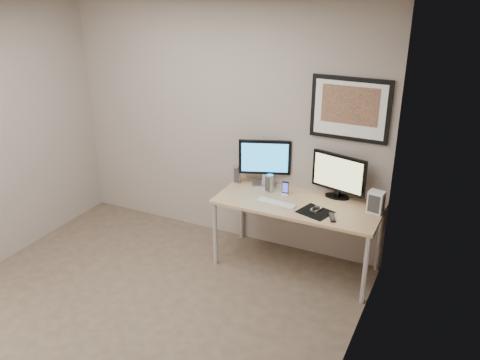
{
  "coord_description": "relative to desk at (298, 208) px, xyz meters",
  "views": [
    {
      "loc": [
        2.43,
        -2.91,
        2.86
      ],
      "look_at": [
        0.49,
        1.1,
        0.97
      ],
      "focal_mm": 38.0,
      "sensor_mm": 36.0,
      "label": 1
    }
  ],
  "objects": [
    {
      "name": "mouse",
      "position": [
        0.21,
        -0.1,
        0.09
      ],
      "size": [
        0.09,
        0.12,
        0.04
      ],
      "primitive_type": "ellipsoid",
      "rotation": [
        0.0,
        0.0,
        -0.25
      ],
      "color": "black",
      "rests_on": "mousepad"
    },
    {
      "name": "speaker_right",
      "position": [
        -0.35,
        0.11,
        0.16
      ],
      "size": [
        0.09,
        0.09,
        0.18
      ],
      "primitive_type": "cylinder",
      "rotation": [
        0.0,
        0.0,
        -0.29
      ],
      "color": "#B6B6BB",
      "rests_on": "desk"
    },
    {
      "name": "speaker_left",
      "position": [
        -0.75,
        0.18,
        0.16
      ],
      "size": [
        0.1,
        0.1,
        0.19
      ],
      "primitive_type": "cylinder",
      "rotation": [
        0.0,
        0.0,
        0.34
      ],
      "color": "#B6B6BB",
      "rests_on": "desk"
    },
    {
      "name": "room",
      "position": [
        -1.0,
        -0.9,
        0.98
      ],
      "size": [
        3.6,
        3.6,
        3.6
      ],
      "color": "white",
      "rests_on": "ground"
    },
    {
      "name": "floor",
      "position": [
        -1.0,
        -1.35,
        -0.66
      ],
      "size": [
        3.6,
        3.6,
        0.0
      ],
      "primitive_type": "plane",
      "color": "#4B3C2F",
      "rests_on": "ground"
    },
    {
      "name": "monitor_tv",
      "position": [
        0.31,
        0.27,
        0.31
      ],
      "size": [
        0.56,
        0.19,
        0.45
      ],
      "rotation": [
        0.0,
        0.0,
        -0.25
      ],
      "color": "black",
      "rests_on": "desk"
    },
    {
      "name": "monitor_large",
      "position": [
        -0.47,
        0.25,
        0.34
      ],
      "size": [
        0.51,
        0.25,
        0.49
      ],
      "rotation": [
        0.0,
        0.0,
        0.36
      ],
      "color": "#B6B6BB",
      "rests_on": "desk"
    },
    {
      "name": "keyboard",
      "position": [
        -0.18,
        -0.12,
        0.07
      ],
      "size": [
        0.41,
        0.15,
        0.01
      ],
      "primitive_type": "cube",
      "rotation": [
        0.0,
        0.0,
        -0.1
      ],
      "color": "silver",
      "rests_on": "desk"
    },
    {
      "name": "mousepad",
      "position": [
        0.22,
        -0.14,
        0.07
      ],
      "size": [
        0.35,
        0.33,
        0.0
      ],
      "primitive_type": "cube",
      "rotation": [
        0.0,
        0.0,
        -0.3
      ],
      "color": "black",
      "rests_on": "desk"
    },
    {
      "name": "fan_unit",
      "position": [
        0.72,
        0.1,
        0.17
      ],
      "size": [
        0.16,
        0.13,
        0.22
      ],
      "primitive_type": "cube",
      "rotation": [
        0.0,
        0.0,
        -0.18
      ],
      "color": "silver",
      "rests_on": "desk"
    },
    {
      "name": "phone_dock",
      "position": [
        -0.18,
        0.11,
        0.14
      ],
      "size": [
        0.07,
        0.07,
        0.14
      ],
      "primitive_type": "cube",
      "rotation": [
        0.0,
        0.0,
        0.12
      ],
      "color": "black",
      "rests_on": "desk"
    },
    {
      "name": "framed_art",
      "position": [
        0.35,
        0.33,
        0.96
      ],
      "size": [
        0.75,
        0.04,
        0.6
      ],
      "color": "black",
      "rests_on": "room"
    },
    {
      "name": "desk",
      "position": [
        0.0,
        0.0,
        0.0
      ],
      "size": [
        1.6,
        0.7,
        0.73
      ],
      "color": "#987949",
      "rests_on": "floor"
    },
    {
      "name": "remote",
      "position": [
        0.39,
        -0.19,
        0.08
      ],
      "size": [
        0.11,
        0.18,
        0.02
      ],
      "primitive_type": "cube",
      "rotation": [
        0.0,
        0.0,
        0.4
      ],
      "color": "black",
      "rests_on": "desk"
    }
  ]
}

